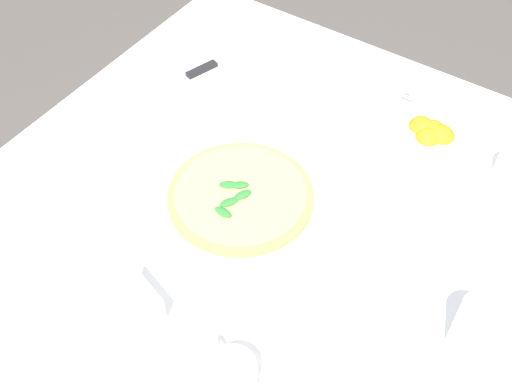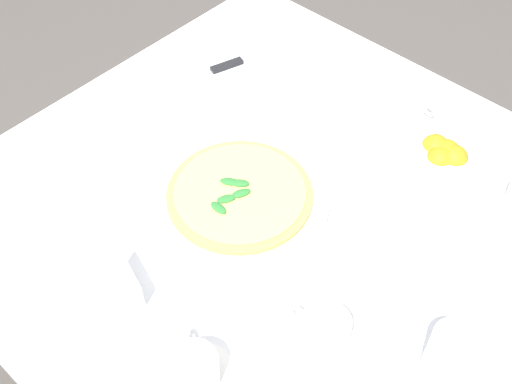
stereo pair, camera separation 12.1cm
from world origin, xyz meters
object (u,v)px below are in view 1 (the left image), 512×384
at_px(coffee_cup_right_edge, 352,322).
at_px(coffee_cup_back_corner, 231,378).
at_px(napkin_folded, 219,66).
at_px(menu_card, 149,293).
at_px(dinner_knife, 220,61).
at_px(pizza, 240,196).
at_px(coffee_cup_near_left, 388,85).
at_px(citrus_bowl, 430,138).
at_px(pizza_plate, 241,200).
at_px(water_glass_near_right, 474,331).

bearing_deg(coffee_cup_right_edge, coffee_cup_back_corner, 150.48).
bearing_deg(napkin_folded, menu_card, -141.10).
distance_m(dinner_knife, menu_card, 0.61).
height_order(pizza, coffee_cup_back_corner, coffee_cup_back_corner).
bearing_deg(coffee_cup_near_left, menu_card, 172.75).
height_order(napkin_folded, citrus_bowl, citrus_bowl).
relative_size(pizza_plate, pizza, 1.23).
bearing_deg(coffee_cup_near_left, dinner_knife, 110.91).
bearing_deg(pizza_plate, citrus_bowl, -34.64).
bearing_deg(coffee_cup_right_edge, napkin_folded, 53.17).
bearing_deg(napkin_folded, coffee_cup_near_left, -55.12).
relative_size(coffee_cup_back_corner, citrus_bowl, 0.87).
distance_m(coffee_cup_back_corner, menu_card, 0.20).
distance_m(pizza, napkin_folded, 0.40).
bearing_deg(pizza, menu_card, 179.40).
bearing_deg(citrus_bowl, coffee_cup_near_left, 53.95).
bearing_deg(coffee_cup_back_corner, water_glass_near_right, -46.20).
height_order(coffee_cup_back_corner, citrus_bowl, coffee_cup_back_corner).
xyz_separation_m(pizza, coffee_cup_back_corner, (-0.30, -0.19, 0.01)).
xyz_separation_m(coffee_cup_near_left, citrus_bowl, (-0.10, -0.14, 0.00)).
relative_size(coffee_cup_right_edge, dinner_knife, 0.69).
xyz_separation_m(coffee_cup_back_corner, citrus_bowl, (0.63, -0.04, -0.00)).
relative_size(dinner_knife, citrus_bowl, 1.27).
height_order(water_glass_near_right, citrus_bowl, water_glass_near_right).
bearing_deg(coffee_cup_back_corner, citrus_bowl, -3.20).
xyz_separation_m(pizza_plate, coffee_cup_right_edge, (-0.12, -0.29, 0.02)).
height_order(pizza_plate, napkin_folded, napkin_folded).
bearing_deg(water_glass_near_right, pizza_plate, 84.38).
xyz_separation_m(coffee_cup_right_edge, napkin_folded, (0.42, 0.56, -0.02)).
bearing_deg(dinner_knife, napkin_folded, 180.00).
distance_m(coffee_cup_right_edge, menu_card, 0.33).
height_order(napkin_folded, menu_card, menu_card).
height_order(pizza, coffee_cup_near_left, coffee_cup_near_left).
height_order(water_glass_near_right, menu_card, water_glass_near_right).
xyz_separation_m(coffee_cup_back_corner, coffee_cup_right_edge, (0.18, -0.10, 0.00)).
xyz_separation_m(pizza, coffee_cup_right_edge, (-0.12, -0.29, 0.01)).
bearing_deg(coffee_cup_back_corner, pizza, 32.58).
bearing_deg(pizza, napkin_folded, 41.51).
bearing_deg(menu_card, napkin_folded, 132.81).
height_order(pizza, dinner_knife, pizza).
xyz_separation_m(coffee_cup_back_corner, napkin_folded, (0.60, 0.46, -0.02)).
bearing_deg(pizza, dinner_knife, 41.16).
bearing_deg(coffee_cup_right_edge, water_glass_near_right, -65.40).
xyz_separation_m(pizza, citrus_bowl, (0.33, -0.23, 0.00)).
distance_m(water_glass_near_right, dinner_knife, 0.80).
bearing_deg(pizza_plate, pizza, 154.55).
height_order(pizza_plate, pizza, pizza).
distance_m(pizza_plate, pizza, 0.01).
xyz_separation_m(pizza_plate, dinner_knife, (0.30, 0.26, 0.01)).
height_order(coffee_cup_back_corner, napkin_folded, coffee_cup_back_corner).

